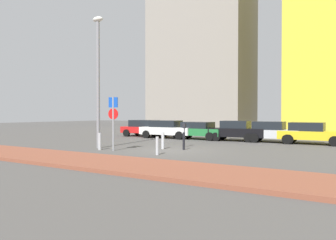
% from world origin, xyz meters
% --- Properties ---
extents(ground_plane, '(120.00, 120.00, 0.00)m').
position_xyz_m(ground_plane, '(0.00, 0.00, 0.00)').
color(ground_plane, '#4C4947').
extents(sidewalk_brick, '(40.00, 3.12, 0.14)m').
position_xyz_m(sidewalk_brick, '(0.00, -5.49, 0.07)').
color(sidewalk_brick, brown).
rests_on(sidewalk_brick, ground).
extents(parked_car_red, '(4.38, 2.26, 1.46)m').
position_xyz_m(parked_car_red, '(-7.52, 8.13, 0.77)').
color(parked_car_red, red).
rests_on(parked_car_red, ground).
extents(parked_car_white, '(4.54, 2.22, 1.46)m').
position_xyz_m(parked_car_white, '(-4.83, 7.44, 0.77)').
color(parked_car_white, white).
rests_on(parked_car_white, ground).
extents(parked_car_green, '(4.43, 2.20, 1.37)m').
position_xyz_m(parked_car_green, '(-2.11, 7.69, 0.73)').
color(parked_car_green, '#237238').
rests_on(parked_car_green, ground).
extents(parked_car_black, '(4.18, 2.30, 1.50)m').
position_xyz_m(parked_car_black, '(1.04, 7.78, 0.77)').
color(parked_car_black, black).
rests_on(parked_car_black, ground).
extents(parked_car_silver, '(3.94, 1.91, 1.46)m').
position_xyz_m(parked_car_silver, '(3.42, 7.88, 0.76)').
color(parked_car_silver, '#B7BABF').
rests_on(parked_car_silver, ground).
extents(parked_car_yellow, '(4.13, 2.04, 1.44)m').
position_xyz_m(parked_car_yellow, '(6.02, 7.86, 0.75)').
color(parked_car_yellow, gold).
rests_on(parked_car_yellow, ground).
extents(parking_sign_post, '(0.60, 0.14, 2.93)m').
position_xyz_m(parking_sign_post, '(-2.68, -1.79, 1.85)').
color(parking_sign_post, gray).
rests_on(parking_sign_post, ground).
extents(parking_meter, '(0.18, 0.14, 1.43)m').
position_xyz_m(parking_meter, '(-0.23, 1.82, 0.92)').
color(parking_meter, '#4C4C51').
rests_on(parking_meter, ground).
extents(street_lamp, '(0.70, 0.36, 7.67)m').
position_xyz_m(street_lamp, '(-4.35, -1.18, 4.47)').
color(street_lamp, gray).
rests_on(street_lamp, ground).
extents(traffic_bollard_near, '(0.17, 0.17, 0.96)m').
position_xyz_m(traffic_bollard_near, '(-0.84, 0.34, 0.48)').
color(traffic_bollard_near, '#B7B7BC').
rests_on(traffic_bollard_near, ground).
extents(traffic_bollard_mid, '(0.13, 0.13, 0.97)m').
position_xyz_m(traffic_bollard_mid, '(0.37, 0.60, 0.49)').
color(traffic_bollard_mid, black).
rests_on(traffic_bollard_mid, ground).
extents(traffic_bollard_far, '(0.15, 0.15, 0.89)m').
position_xyz_m(traffic_bollard_far, '(0.29, -1.99, 0.44)').
color(traffic_bollard_far, '#B7B7BC').
rests_on(traffic_bollard_far, ground).
extents(traffic_bollard_edge, '(0.16, 0.16, 0.94)m').
position_xyz_m(traffic_bollard_edge, '(-3.61, -1.85, 0.47)').
color(traffic_bollard_edge, '#B7B7BC').
rests_on(traffic_bollard_edge, ground).
extents(building_under_construction, '(15.61, 10.13, 23.77)m').
position_xyz_m(building_under_construction, '(-13.26, 32.52, 11.89)').
color(building_under_construction, gray).
rests_on(building_under_construction, ground).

